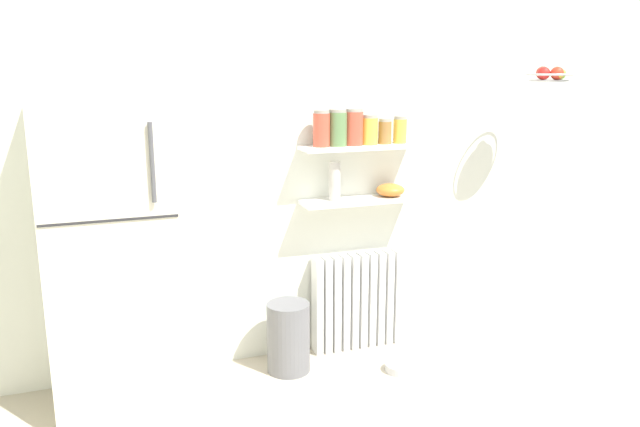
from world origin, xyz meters
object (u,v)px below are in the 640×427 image
object	(u,v)px
refrigerator	(111,251)
storage_jar_3	(369,130)
radiator	(357,301)
pet_food_bowl	(400,367)
storage_jar_0	(321,129)
storage_jar_4	(385,131)
storage_jar_2	(354,127)
trash_bin	(288,337)
hanging_fruit_basket	(550,75)
shelf_bowl	(390,190)
storage_jar_1	(338,128)
vase	(335,181)
storage_jar_5	(400,130)

from	to	relation	value
refrigerator	storage_jar_3	distance (m)	1.75
radiator	pet_food_bowl	size ratio (longest dim) A/B	3.54
radiator	pet_food_bowl	distance (m)	0.54
storage_jar_0	storage_jar_4	distance (m)	0.44
refrigerator	storage_jar_2	size ratio (longest dim) A/B	7.85
trash_bin	hanging_fruit_basket	xyz separation A→B (m)	(1.75, -0.14, 1.62)
radiator	shelf_bowl	world-z (taller)	shelf_bowl
storage_jar_2	storage_jar_1	bearing A→B (deg)	-180.00
radiator	shelf_bowl	bearing A→B (deg)	-7.96
storage_jar_1	storage_jar_2	size ratio (longest dim) A/B	0.99
storage_jar_0	shelf_bowl	bearing A→B (deg)	0.00
storage_jar_0	shelf_bowl	world-z (taller)	storage_jar_0
storage_jar_2	trash_bin	world-z (taller)	storage_jar_2
storage_jar_4	vase	size ratio (longest dim) A/B	0.65
storage_jar_5	shelf_bowl	bearing A→B (deg)	180.00
storage_jar_4	storage_jar_5	bearing A→B (deg)	-0.00
radiator	storage_jar_1	distance (m)	1.20
vase	storage_jar_0	bearing A→B (deg)	180.00
storage_jar_4	refrigerator	bearing A→B (deg)	-173.38
shelf_bowl	trash_bin	bearing A→B (deg)	-168.84
storage_jar_0	storage_jar_2	distance (m)	0.22
refrigerator	shelf_bowl	bearing A→B (deg)	6.44
storage_jar_1	trash_bin	size ratio (longest dim) A/B	0.51
storage_jar_0	hanging_fruit_basket	distance (m)	1.53
storage_jar_4	shelf_bowl	distance (m)	0.39
storage_jar_2	radiator	bearing A→B (deg)	28.75
shelf_bowl	pet_food_bowl	distance (m)	1.15
storage_jar_3	pet_food_bowl	world-z (taller)	storage_jar_3
shelf_bowl	hanging_fruit_basket	xyz separation A→B (m)	(0.98, -0.29, 0.75)
shelf_bowl	trash_bin	world-z (taller)	shelf_bowl
storage_jar_2	storage_jar_4	xyz separation A→B (m)	(0.22, 0.00, -0.03)
radiator	storage_jar_1	world-z (taller)	storage_jar_1
storage_jar_0	pet_food_bowl	size ratio (longest dim) A/B	1.21
vase	shelf_bowl	size ratio (longest dim) A/B	1.33
storage_jar_3	hanging_fruit_basket	size ratio (longest dim) A/B	0.63
hanging_fruit_basket	vase	bearing A→B (deg)	168.04
refrigerator	pet_food_bowl	bearing A→B (deg)	-6.85
storage_jar_2	hanging_fruit_basket	bearing A→B (deg)	-13.12
storage_jar_1	storage_jar_0	bearing A→B (deg)	180.00
storage_jar_3	storage_jar_5	bearing A→B (deg)	-0.00
storage_jar_3	hanging_fruit_basket	distance (m)	1.23
storage_jar_0	storage_jar_5	size ratio (longest dim) A/B	1.29
storage_jar_1	storage_jar_5	distance (m)	0.44
trash_bin	pet_food_bowl	world-z (taller)	trash_bin
hanging_fruit_basket	refrigerator	bearing A→B (deg)	178.15
storage_jar_0	storage_jar_2	bearing A→B (deg)	0.00
storage_jar_0	shelf_bowl	xyz separation A→B (m)	(0.49, 0.00, -0.42)
radiator	storage_jar_3	bearing A→B (deg)	-28.75
storage_jar_1	storage_jar_2	world-z (taller)	storage_jar_2
refrigerator	vase	bearing A→B (deg)	8.23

